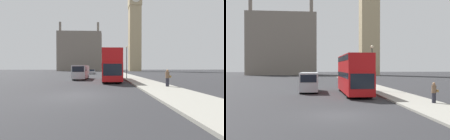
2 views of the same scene
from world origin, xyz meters
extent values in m
plane|color=#28282B|center=(0.00, 0.00, 0.00)|extent=(300.00, 300.00, 0.00)
cube|color=gray|center=(6.87, 0.00, 0.07)|extent=(3.73, 120.00, 0.15)
cube|color=tan|center=(19.13, 78.27, 19.02)|extent=(6.75, 6.75, 38.04)
cube|color=tan|center=(19.13, 78.27, 42.26)|extent=(7.29, 7.29, 8.45)
cube|color=slate|center=(-14.21, 86.03, 12.14)|extent=(26.82, 11.45, 24.28)
cylinder|color=slate|center=(-25.61, 81.17, 26.95)|extent=(1.37, 1.37, 5.34)
cylinder|color=slate|center=(-2.81, 81.17, 26.95)|extent=(1.37, 1.37, 5.34)
cube|color=#B71114|center=(2.72, 11.87, 1.44)|extent=(2.49, 10.18, 2.32)
cube|color=#B71114|center=(2.72, 11.87, 3.46)|extent=(2.49, 9.98, 1.72)
cube|color=black|center=(2.72, 11.87, 2.17)|extent=(2.53, 9.78, 0.55)
cube|color=black|center=(2.72, 11.87, 3.94)|extent=(2.53, 9.57, 0.55)
cube|color=black|center=(2.72, 6.76, 1.72)|extent=(2.19, 0.03, 1.39)
cylinder|color=black|center=(1.82, 8.30, 0.51)|extent=(0.70, 1.01, 1.01)
cylinder|color=black|center=(3.62, 8.30, 0.51)|extent=(0.70, 1.01, 1.01)
cylinder|color=black|center=(1.82, 15.43, 0.51)|extent=(0.70, 1.01, 1.01)
cylinder|color=black|center=(3.62, 15.43, 0.51)|extent=(0.70, 1.01, 1.01)
cube|color=#B2B7BC|center=(-2.24, 14.99, 1.28)|extent=(2.08, 5.72, 2.13)
cube|color=black|center=(-2.24, 12.12, 1.75)|extent=(1.77, 0.02, 0.85)
cube|color=black|center=(-2.24, 13.13, 1.75)|extent=(2.11, 1.03, 0.68)
cylinder|color=black|center=(-3.02, 13.04, 0.38)|extent=(0.52, 0.77, 0.77)
cylinder|color=black|center=(-1.46, 13.04, 0.38)|extent=(0.52, 0.77, 0.77)
cylinder|color=black|center=(-3.02, 16.93, 0.38)|extent=(0.52, 0.77, 0.77)
cylinder|color=black|center=(-1.46, 16.93, 0.38)|extent=(0.52, 0.77, 0.77)
cylinder|color=#23232D|center=(7.87, 3.63, 0.55)|extent=(0.31, 0.31, 0.79)
cylinder|color=brown|center=(7.87, 3.63, 1.25)|extent=(0.36, 0.36, 0.63)
sphere|color=#9E704C|center=(7.87, 3.63, 1.67)|extent=(0.21, 0.21, 0.21)
cube|color=olive|center=(8.15, 3.63, 1.10)|extent=(0.12, 0.24, 0.20)
cylinder|color=#2D332D|center=(5.50, 14.92, 2.74)|extent=(0.12, 0.12, 5.19)
sphere|color=beige|center=(5.50, 14.92, 5.52)|extent=(0.36, 0.36, 0.36)
cube|color=#99999E|center=(-2.33, 36.61, 0.52)|extent=(1.71, 4.71, 0.74)
cube|color=black|center=(-2.33, 36.73, 1.16)|extent=(1.54, 2.26, 0.54)
cylinder|color=black|center=(-3.00, 35.11, 0.30)|extent=(0.38, 0.61, 0.61)
cylinder|color=black|center=(-1.66, 35.11, 0.30)|extent=(0.38, 0.61, 0.61)
cylinder|color=black|center=(-3.00, 38.12, 0.30)|extent=(0.38, 0.61, 0.61)
cylinder|color=black|center=(-1.66, 38.12, 0.30)|extent=(0.38, 0.61, 0.61)
camera|label=1|loc=(1.94, -10.53, 1.93)|focal=24.00mm
camera|label=2|loc=(-1.56, -15.32, 2.96)|focal=40.00mm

